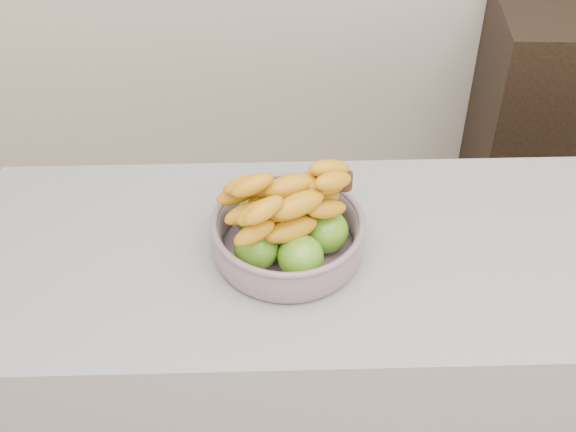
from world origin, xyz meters
name	(u,v)px	position (x,y,z in m)	size (l,w,h in m)	color
counter	(429,380)	(0.00, 0.76, 0.45)	(2.00, 0.60, 0.90)	#9FA0A7
cabinet	(552,130)	(0.58, 1.78, 0.45)	(0.50, 0.40, 0.90)	black
fruit_bowl	(288,230)	(-0.35, 0.76, 0.96)	(0.31, 0.31, 0.20)	#949FB1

